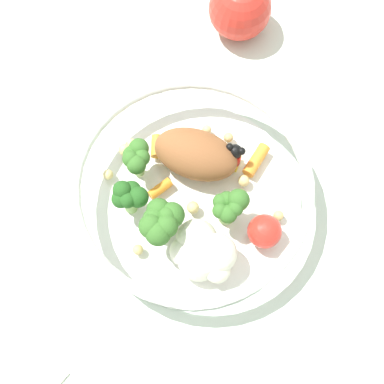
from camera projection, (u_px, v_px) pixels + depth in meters
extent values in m
plane|color=silver|center=(196.00, 217.00, 0.53)|extent=(2.40, 2.40, 0.00)
cylinder|color=white|center=(192.00, 200.00, 0.53)|extent=(0.21, 0.21, 0.01)
torus|color=white|center=(192.00, 185.00, 0.49)|extent=(0.22, 0.22, 0.01)
ellipsoid|color=brown|center=(196.00, 154.00, 0.52)|extent=(0.09, 0.09, 0.04)
cylinder|color=#8EB766|center=(163.00, 231.00, 0.50)|extent=(0.01, 0.01, 0.03)
sphere|color=#386B28|center=(153.00, 229.00, 0.47)|extent=(0.02, 0.02, 0.02)
sphere|color=#386B28|center=(158.00, 233.00, 0.47)|extent=(0.02, 0.02, 0.02)
sphere|color=#386B28|center=(167.00, 226.00, 0.47)|extent=(0.02, 0.02, 0.02)
sphere|color=#386B28|center=(170.00, 220.00, 0.47)|extent=(0.02, 0.02, 0.02)
sphere|color=#386B28|center=(170.00, 213.00, 0.48)|extent=(0.02, 0.02, 0.02)
sphere|color=#386B28|center=(159.00, 210.00, 0.48)|extent=(0.02, 0.02, 0.02)
sphere|color=#386B28|center=(155.00, 219.00, 0.48)|extent=(0.02, 0.02, 0.02)
cylinder|color=#8EB766|center=(227.00, 214.00, 0.51)|extent=(0.01, 0.01, 0.02)
sphere|color=#386B28|center=(220.00, 211.00, 0.49)|extent=(0.01, 0.01, 0.01)
sphere|color=#386B28|center=(228.00, 214.00, 0.49)|extent=(0.02, 0.02, 0.02)
sphere|color=#386B28|center=(235.00, 208.00, 0.48)|extent=(0.01, 0.01, 0.01)
sphere|color=#386B28|center=(238.00, 200.00, 0.49)|extent=(0.02, 0.02, 0.02)
sphere|color=#386B28|center=(227.00, 200.00, 0.49)|extent=(0.02, 0.02, 0.02)
sphere|color=#386B28|center=(221.00, 202.00, 0.49)|extent=(0.01, 0.01, 0.01)
cylinder|color=#7FAD5B|center=(130.00, 204.00, 0.51)|extent=(0.01, 0.01, 0.02)
sphere|color=#23561E|center=(121.00, 199.00, 0.49)|extent=(0.02, 0.02, 0.02)
sphere|color=#23561E|center=(128.00, 200.00, 0.49)|extent=(0.01, 0.01, 0.01)
sphere|color=#23561E|center=(138.00, 197.00, 0.49)|extent=(0.02, 0.02, 0.02)
sphere|color=#23561E|center=(131.00, 191.00, 0.50)|extent=(0.02, 0.02, 0.02)
sphere|color=#23561E|center=(122.00, 190.00, 0.49)|extent=(0.02, 0.02, 0.02)
cylinder|color=#8EB766|center=(138.00, 167.00, 0.53)|extent=(0.01, 0.01, 0.02)
sphere|color=#386B28|center=(131.00, 159.00, 0.50)|extent=(0.02, 0.02, 0.02)
sphere|color=#386B28|center=(136.00, 164.00, 0.50)|extent=(0.02, 0.02, 0.02)
sphere|color=#386B28|center=(141.00, 157.00, 0.50)|extent=(0.02, 0.02, 0.02)
sphere|color=#386B28|center=(139.00, 148.00, 0.51)|extent=(0.02, 0.02, 0.02)
sphere|color=#386B28|center=(131.00, 154.00, 0.51)|extent=(0.02, 0.02, 0.02)
sphere|color=silver|center=(199.00, 260.00, 0.49)|extent=(0.04, 0.04, 0.04)
sphere|color=silver|center=(203.00, 258.00, 0.49)|extent=(0.04, 0.04, 0.04)
sphere|color=silver|center=(217.00, 270.00, 0.49)|extent=(0.02, 0.02, 0.02)
sphere|color=silver|center=(217.00, 253.00, 0.49)|extent=(0.04, 0.04, 0.04)
sphere|color=silver|center=(203.00, 256.00, 0.49)|extent=(0.03, 0.03, 0.03)
sphere|color=silver|center=(197.00, 240.00, 0.50)|extent=(0.04, 0.04, 0.04)
sphere|color=silver|center=(184.00, 251.00, 0.49)|extent=(0.03, 0.03, 0.03)
cube|color=yellow|center=(233.00, 162.00, 0.54)|extent=(0.02, 0.02, 0.00)
cylinder|color=red|center=(234.00, 158.00, 0.53)|extent=(0.02, 0.02, 0.02)
sphere|color=black|center=(235.00, 151.00, 0.51)|extent=(0.01, 0.01, 0.01)
sphere|color=black|center=(230.00, 147.00, 0.51)|extent=(0.01, 0.01, 0.01)
sphere|color=black|center=(242.00, 151.00, 0.51)|extent=(0.01, 0.01, 0.01)
cylinder|color=orange|center=(156.00, 146.00, 0.54)|extent=(0.02, 0.02, 0.01)
cylinder|color=orange|center=(256.00, 160.00, 0.53)|extent=(0.04, 0.02, 0.01)
cylinder|color=orange|center=(160.00, 189.00, 0.53)|extent=(0.02, 0.01, 0.01)
sphere|color=red|center=(265.00, 231.00, 0.50)|extent=(0.03, 0.03, 0.03)
sphere|color=#D1B775|center=(108.00, 175.00, 0.53)|extent=(0.01, 0.01, 0.01)
sphere|color=#D1B775|center=(241.00, 178.00, 0.53)|extent=(0.01, 0.01, 0.01)
sphere|color=tan|center=(278.00, 216.00, 0.52)|extent=(0.01, 0.01, 0.01)
sphere|color=#D1B775|center=(125.00, 150.00, 0.54)|extent=(0.01, 0.01, 0.01)
sphere|color=tan|center=(241.00, 194.00, 0.52)|extent=(0.01, 0.01, 0.01)
sphere|color=tan|center=(140.00, 253.00, 0.50)|extent=(0.01, 0.01, 0.01)
sphere|color=#D1B775|center=(207.00, 130.00, 0.55)|extent=(0.01, 0.01, 0.01)
sphere|color=#D1B775|center=(132.00, 144.00, 0.54)|extent=(0.01, 0.01, 0.01)
sphere|color=#D1B775|center=(197.00, 205.00, 0.52)|extent=(0.01, 0.01, 0.01)
sphere|color=tan|center=(228.00, 138.00, 0.54)|extent=(0.01, 0.01, 0.01)
sphere|color=red|center=(240.00, 9.00, 0.57)|extent=(0.06, 0.06, 0.06)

